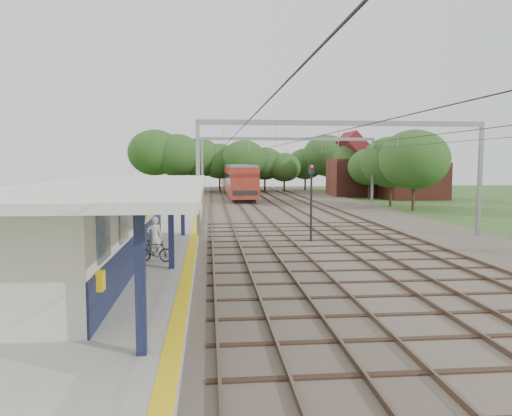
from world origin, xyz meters
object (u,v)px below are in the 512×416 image
train (235,178)px  person (154,237)px  bicycle (155,251)px  signal_post (311,193)px

train → person: bearing=-97.1°
bicycle → person: bearing=17.3°
person → bicycle: person is taller
signal_post → train: bearing=77.8°
train → signal_post: size_ratio=8.80×
bicycle → train: train is taller
bicycle → train: (6.20, 51.52, 1.48)m
bicycle → signal_post: bearing=-41.1°
bicycle → signal_post: signal_post is taller
train → signal_post: (1.85, -45.13, 0.55)m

